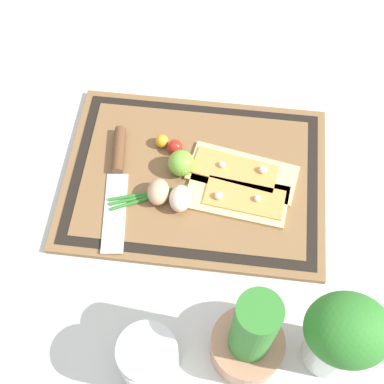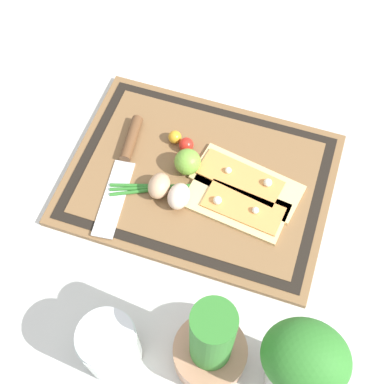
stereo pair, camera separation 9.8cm
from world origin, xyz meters
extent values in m
plane|color=silver|center=(0.00, 0.00, 0.00)|extent=(6.00, 6.00, 0.00)
cube|color=brown|center=(0.00, 0.00, 0.01)|extent=(0.50, 0.37, 0.01)
cube|color=black|center=(0.00, 0.00, 0.01)|extent=(0.47, 0.34, 0.00)
cube|color=brown|center=(0.00, 0.00, 0.01)|extent=(0.43, 0.30, 0.00)
cube|color=#DBBC7F|center=(-0.09, -0.01, 0.02)|extent=(0.22, 0.12, 0.01)
cube|color=#E08E47|center=(-0.08, -0.02, 0.02)|extent=(0.17, 0.09, 0.00)
sphere|color=silver|center=(-0.13, -0.02, 0.03)|extent=(0.02, 0.02, 0.02)
sphere|color=silver|center=(-0.05, -0.02, 0.03)|extent=(0.01, 0.01, 0.01)
cube|color=#DBBC7F|center=(-0.08, 0.04, 0.02)|extent=(0.20, 0.11, 0.01)
cube|color=#E08E47|center=(-0.10, 0.04, 0.02)|extent=(0.15, 0.08, 0.00)
sphere|color=silver|center=(-0.05, 0.05, 0.03)|extent=(0.02, 0.02, 0.02)
sphere|color=silver|center=(-0.12, 0.04, 0.03)|extent=(0.01, 0.01, 0.01)
cube|color=silver|center=(0.14, 0.10, 0.02)|extent=(0.06, 0.17, 0.00)
cylinder|color=brown|center=(0.15, -0.03, 0.03)|extent=(0.03, 0.10, 0.02)
ellipsoid|color=tan|center=(0.06, 0.05, 0.04)|extent=(0.04, 0.05, 0.04)
ellipsoid|color=beige|center=(0.02, 0.06, 0.04)|extent=(0.04, 0.05, 0.04)
sphere|color=#70A838|center=(0.03, -0.01, 0.04)|extent=(0.05, 0.05, 0.05)
sphere|color=red|center=(0.04, -0.05, 0.03)|extent=(0.03, 0.03, 0.03)
sphere|color=gold|center=(0.07, -0.06, 0.03)|extent=(0.03, 0.03, 0.03)
cylinder|color=#2D7528|center=(0.02, 0.03, 0.02)|extent=(0.27, 0.09, 0.01)
cylinder|color=#2D7528|center=(0.02, 0.03, 0.02)|extent=(0.26, 0.11, 0.01)
cylinder|color=#2D7528|center=(0.02, 0.03, 0.02)|extent=(0.25, 0.13, 0.01)
cylinder|color=#AD7A5B|center=(-0.12, 0.31, 0.03)|extent=(0.12, 0.12, 0.06)
cylinder|color=#2D7528|center=(-0.12, 0.31, 0.13)|extent=(0.06, 0.06, 0.20)
cylinder|color=silver|center=(0.03, 0.36, 0.05)|extent=(0.09, 0.09, 0.10)
cylinder|color=#D16023|center=(0.03, 0.36, 0.02)|extent=(0.08, 0.08, 0.04)
cylinder|color=silver|center=(0.03, 0.36, 0.11)|extent=(0.09, 0.09, 0.01)
cylinder|color=silver|center=(-0.25, 0.30, 0.05)|extent=(0.08, 0.08, 0.10)
ellipsoid|color=#2D7528|center=(-0.25, 0.30, 0.15)|extent=(0.12, 0.11, 0.10)
camera|label=1|loc=(-0.06, 0.52, 0.89)|focal=50.00mm
camera|label=2|loc=(-0.15, 0.50, 0.89)|focal=50.00mm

